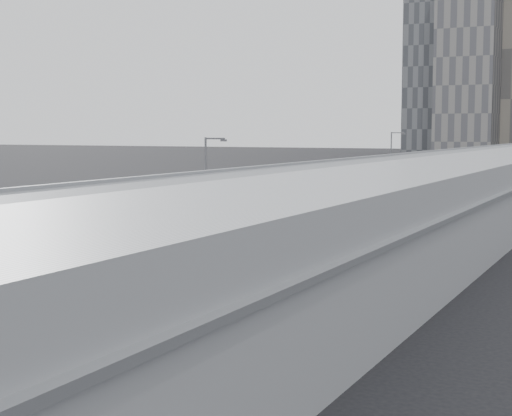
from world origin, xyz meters
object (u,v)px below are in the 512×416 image
Objects in this scene: bus_1 at (49,285)px; street_lamp_near at (208,182)px; bus_7 at (449,184)px; shipping_container at (396,184)px; bus_5 at (383,200)px; suv at (440,179)px; bus_4 at (343,210)px; bus_2 at (198,249)px; street_lamp_far at (392,160)px; bus_3 at (271,230)px; bus_6 at (420,190)px.

bus_1 is 1.48× the size of street_lamp_near.
shipping_container is at bearing 153.48° from bus_7.
street_lamp_near is at bearing -107.43° from bus_5.
shipping_container is at bearing -100.75° from suv.
bus_2 is at bearing -95.15° from bus_4.
suv is (-0.73, 31.21, -4.46)m from street_lamp_far.
street_lamp_near reaches higher than bus_4.
bus_7 reaches higher than bus_1.
bus_3 is 51.68m from street_lamp_far.
bus_3 is at bearing -95.08° from bus_4.
bus_5 is 28.89m from street_lamp_near.
bus_4 reaches higher than bus_3.
bus_7 reaches higher than bus_3.
shipping_container is (-8.36, 46.39, -0.40)m from bus_4.
shipping_container is (-2.33, 62.31, -3.92)m from street_lamp_near.
bus_2 is at bearing -66.89° from shipping_container.
bus_2 is 1.39× the size of street_lamp_near.
bus_3 is 45.06m from bus_6.
bus_7 is at bearing 90.05° from bus_2.
bus_2 is 0.88× the size of bus_6.
bus_1 is 1.04× the size of bus_3.
bus_4 is 17.39m from street_lamp_near.
street_lamp_near is at bearing 98.56° from bus_1.
bus_7 is 58.83m from street_lamp_near.
street_lamp_far is at bearing 96.09° from bus_3.
suv is at bearing 94.22° from bus_3.
bus_1 is 108.07m from suv.
bus_4 reaches higher than shipping_container.
bus_2 is 2.08× the size of suv.
suv is (-6.41, 37.39, -0.90)m from bus_6.
street_lamp_near reaches higher than bus_2.
bus_5 is at bearing -75.59° from street_lamp_far.
bus_7 is (0.63, 42.43, 0.06)m from bus_4.
bus_2 is 0.89× the size of bus_5.
bus_3 is (-0.04, 11.32, 0.03)m from bus_2.
bus_3 is at bearing -6.33° from street_lamp_near.
bus_1 is 84.48m from bus_7.
bus_1 is 76.95m from street_lamp_far.
bus_6 is (0.02, 45.06, 0.17)m from bus_3.
street_lamp_far is (0.48, 50.55, 0.19)m from street_lamp_near.
suv is (-6.18, 107.89, -0.77)m from bus_1.
street_lamp_far is (-5.79, 22.56, 3.60)m from bus_5.
bus_7 is 24.42m from suv.
street_lamp_far reaches higher than bus_6.
bus_5 is 0.99× the size of bus_6.
bus_3 is at bearing -93.25° from bus_7.
street_lamp_far is at bearing 89.83° from bus_1.
bus_3 is 0.91× the size of bus_5.
bus_7 is at bearing 83.49° from street_lamp_near.
shipping_container is 19.57m from suv.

